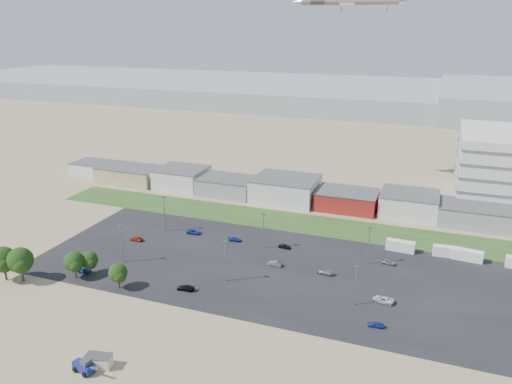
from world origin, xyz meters
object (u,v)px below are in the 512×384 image
at_px(tree_far_left, 3,262).
at_px(parked_car_5, 137,239).
at_px(airliner, 350,2).
at_px(parked_car_0, 383,300).
at_px(box_trailer_a, 400,246).
at_px(parked_car_6, 235,239).
at_px(parked_car_9, 194,232).
at_px(parked_car_7, 275,263).
at_px(portable_shed, 99,361).
at_px(telehandler, 83,365).
at_px(parked_car_3, 186,288).
at_px(parked_car_2, 376,324).
at_px(parked_car_12, 325,272).
at_px(parked_car_10, 85,271).
at_px(parked_car_8, 388,262).
at_px(parked_car_11, 284,247).

height_order(tree_far_left, parked_car_5, tree_far_left).
bearing_deg(airliner, parked_car_0, -83.15).
xyz_separation_m(box_trailer_a, tree_far_left, (-88.48, -50.87, 3.50)).
relative_size(parked_car_6, parked_car_9, 0.87).
bearing_deg(parked_car_7, box_trailer_a, 130.10).
height_order(portable_shed, telehandler, telehandler).
xyz_separation_m(box_trailer_a, parked_car_7, (-29.44, -20.60, -0.82)).
bearing_deg(parked_car_6, parked_car_0, -118.78).
bearing_deg(parked_car_9, parked_car_3, -158.82).
relative_size(parked_car_0, parked_car_2, 1.41).
distance_m(box_trailer_a, parked_car_9, 59.46).
bearing_deg(parked_car_12, airliner, -164.10).
xyz_separation_m(tree_far_left, parked_car_7, (59.04, 30.27, -4.32)).
xyz_separation_m(tree_far_left, parked_car_12, (72.13, 30.21, -4.35)).
distance_m(airliner, parked_car_9, 97.83).
xyz_separation_m(parked_car_5, parked_car_6, (26.67, 9.75, -0.10)).
relative_size(parked_car_10, parked_car_12, 0.95).
distance_m(parked_car_2, parked_car_9, 64.80).
bearing_deg(telehandler, parked_car_5, 125.66).
bearing_deg(portable_shed, parked_car_8, 41.85).
distance_m(parked_car_3, parked_car_5, 33.35).
xyz_separation_m(box_trailer_a, parked_car_0, (-1.06, -29.10, -0.78)).
bearing_deg(parked_car_6, telehandler, 171.51).
xyz_separation_m(parked_car_0, parked_car_5, (-70.75, 9.31, -0.01)).
xyz_separation_m(telehandler, parked_car_10, (-24.55, 31.16, -0.82)).
relative_size(parked_car_3, parked_car_12, 1.04).
relative_size(portable_shed, parked_car_12, 1.19).
bearing_deg(telehandler, parked_car_6, 98.57).
bearing_deg(parked_car_2, parked_car_8, 177.61).
relative_size(parked_car_5, parked_car_10, 0.99).
distance_m(tree_far_left, parked_car_2, 88.05).
distance_m(parked_car_9, parked_car_11, 28.38).
bearing_deg(parked_car_0, parked_car_2, 5.92).
distance_m(parked_car_2, parked_car_10, 71.80).
distance_m(telehandler, parked_car_10, 39.68).
height_order(telehandler, parked_car_3, telehandler).
height_order(parked_car_0, parked_car_8, parked_car_0).
height_order(box_trailer_a, parked_car_3, box_trailer_a).
relative_size(box_trailer_a, parked_car_2, 2.28).
distance_m(parked_car_0, parked_car_8, 19.51).
height_order(parked_car_6, parked_car_9, parked_car_9).
bearing_deg(tree_far_left, parked_car_7, 27.15).
xyz_separation_m(tree_far_left, airliner, (60.29, 106.74, 61.78)).
height_order(airliner, parked_car_0, airliner).
distance_m(tree_far_left, parked_car_11, 71.37).
relative_size(parked_car_6, parked_car_11, 1.14).
bearing_deg(portable_shed, parked_car_2, 22.21).
height_order(parked_car_9, parked_car_11, parked_car_9).
height_order(parked_car_2, parked_car_6, parked_car_2).
distance_m(telehandler, parked_car_3, 32.47).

